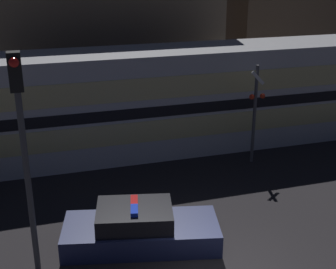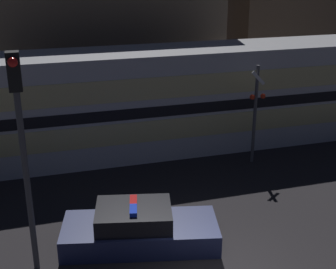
{
  "view_description": "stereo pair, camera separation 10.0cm",
  "coord_description": "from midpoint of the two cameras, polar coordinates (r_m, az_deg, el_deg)",
  "views": [
    {
      "loc": [
        -4.43,
        -9.2,
        7.63
      ],
      "look_at": [
        -0.02,
        5.33,
        1.91
      ],
      "focal_mm": 50.0,
      "sensor_mm": 36.0,
      "label": 1
    },
    {
      "loc": [
        -4.33,
        -9.22,
        7.63
      ],
      "look_at": [
        -0.02,
        5.33,
        1.91
      ],
      "focal_mm": 50.0,
      "sensor_mm": 36.0,
      "label": 2
    }
  ],
  "objects": [
    {
      "name": "traffic_light_corner",
      "position": [
        11.51,
        -17.53,
        -0.23
      ],
      "size": [
        0.3,
        0.46,
        5.71
      ],
      "color": "#4C4C51",
      "rests_on": "ground_plane"
    },
    {
      "name": "train",
      "position": [
        19.75,
        2.07,
        4.44
      ],
      "size": [
        22.78,
        2.9,
        4.25
      ],
      "color": "silver",
      "rests_on": "ground_plane"
    },
    {
      "name": "building_left",
      "position": [
        25.05,
        -7.6,
        13.28
      ],
      "size": [
        10.95,
        5.55,
        9.0
      ],
      "color": "brown",
      "rests_on": "ground_plane"
    },
    {
      "name": "crossing_signal_near",
      "position": [
        18.32,
        10.41,
        2.93
      ],
      "size": [
        0.65,
        0.29,
        3.92
      ],
      "color": "#4C4C51",
      "rests_on": "ground_plane"
    },
    {
      "name": "police_car",
      "position": [
        13.48,
        -3.7,
        -11.44
      ],
      "size": [
        4.65,
        2.68,
        1.3
      ],
      "rotation": [
        0.0,
        0.0,
        -0.22
      ],
      "color": "navy",
      "rests_on": "ground_plane"
    },
    {
      "name": "building_center",
      "position": [
        30.56,
        13.32,
        12.46
      ],
      "size": [
        6.6,
        4.4,
        7.13
      ],
      "color": "brown",
      "rests_on": "ground_plane"
    }
  ]
}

